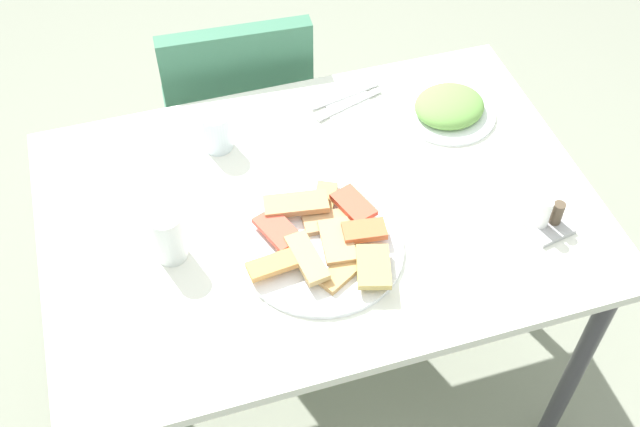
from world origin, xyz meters
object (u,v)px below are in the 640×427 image
at_px(dining_table, 319,229).
at_px(drinking_glass, 217,131).
at_px(soda_can, 169,237).
at_px(spoon, 345,95).
at_px(salad_plate_greens, 449,108).
at_px(pide_platter, 323,243).
at_px(fork, 349,104).
at_px(condiment_caddy, 548,219).
at_px(dining_chair, 239,119).
at_px(paper_napkin, 347,101).

distance_m(dining_table, drinking_glass, 0.33).
relative_size(soda_can, spoon, 0.63).
bearing_deg(salad_plate_greens, pide_platter, -143.38).
bearing_deg(salad_plate_greens, soda_can, -161.86).
relative_size(fork, condiment_caddy, 1.85).
bearing_deg(dining_chair, soda_can, -112.23).
bearing_deg(paper_napkin, salad_plate_greens, -27.57).
distance_m(soda_can, condiment_caddy, 0.80).
bearing_deg(dining_table, pide_platter, -103.27).
relative_size(dining_chair, spoon, 4.54).
height_order(pide_platter, soda_can, soda_can).
height_order(dining_table, pide_platter, pide_platter).
bearing_deg(pide_platter, salad_plate_greens, 36.62).
bearing_deg(paper_napkin, dining_table, -118.22).
bearing_deg(dining_chair, condiment_caddy, -58.27).
bearing_deg(dining_table, salad_plate_greens, 26.30).
distance_m(dining_chair, soda_can, 0.80).
bearing_deg(pide_platter, soda_can, 166.41).
height_order(dining_table, spoon, spoon).
height_order(paper_napkin, fork, fork).
height_order(dining_table, condiment_caddy, condiment_caddy).
bearing_deg(dining_table, spoon, 63.10).
bearing_deg(soda_can, dining_table, 7.54).
height_order(drinking_glass, spoon, drinking_glass).
distance_m(dining_chair, salad_plate_greens, 0.69).
bearing_deg(spoon, paper_napkin, -102.56).
xyz_separation_m(soda_can, fork, (0.50, 0.34, -0.06)).
bearing_deg(drinking_glass, paper_napkin, 10.60).
distance_m(dining_table, spoon, 0.38).
height_order(soda_can, spoon, soda_can).
bearing_deg(paper_napkin, fork, -90.00).
bearing_deg(drinking_glass, dining_table, -54.81).
distance_m(dining_chair, spoon, 0.47).
xyz_separation_m(fork, condiment_caddy, (0.29, -0.50, 0.02)).
bearing_deg(soda_can, dining_chair, 67.77).
xyz_separation_m(dining_table, pide_platter, (-0.03, -0.12, 0.10)).
distance_m(drinking_glass, condiment_caddy, 0.77).
distance_m(dining_chair, paper_napkin, 0.48).
distance_m(drinking_glass, spoon, 0.35).
bearing_deg(fork, drinking_glass, 169.48).
xyz_separation_m(salad_plate_greens, condiment_caddy, (0.06, -0.40, 0.00)).
bearing_deg(dining_table, drinking_glass, 125.19).
xyz_separation_m(pide_platter, paper_napkin, (0.20, 0.43, -0.01)).
bearing_deg(dining_chair, salad_plate_greens, -43.66).
height_order(salad_plate_greens, soda_can, soda_can).
height_order(drinking_glass, fork, drinking_glass).
bearing_deg(pide_platter, paper_napkin, 65.59).
height_order(soda_can, drinking_glass, soda_can).
relative_size(dining_table, condiment_caddy, 11.60).
relative_size(dining_table, fork, 6.27).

